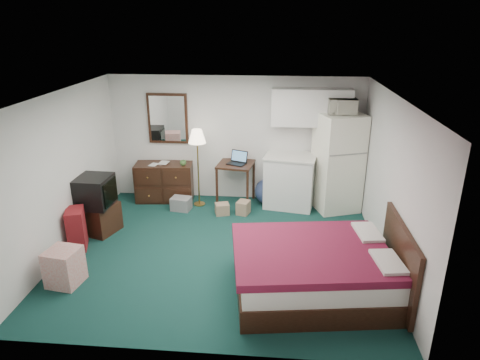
# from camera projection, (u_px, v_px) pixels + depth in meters

# --- Properties ---
(floor) EXTENTS (5.00, 4.50, 0.01)m
(floor) POSITION_uv_depth(u_px,v_px,m) (223.00, 251.00, 6.90)
(floor) COLOR black
(floor) RESTS_ON ground
(ceiling) EXTENTS (5.00, 4.50, 0.01)m
(ceiling) POSITION_uv_depth(u_px,v_px,m) (220.00, 95.00, 6.01)
(ceiling) COLOR silver
(ceiling) RESTS_ON walls
(walls) EXTENTS (5.01, 4.51, 2.50)m
(walls) POSITION_uv_depth(u_px,v_px,m) (221.00, 179.00, 6.45)
(walls) COLOR silver
(walls) RESTS_ON floor
(mirror) EXTENTS (0.80, 0.06, 1.00)m
(mirror) POSITION_uv_depth(u_px,v_px,m) (168.00, 118.00, 8.49)
(mirror) COLOR white
(mirror) RESTS_ON walls
(upper_cabinets) EXTENTS (1.50, 0.35, 0.70)m
(upper_cabinets) POSITION_uv_depth(u_px,v_px,m) (311.00, 107.00, 8.02)
(upper_cabinets) COLOR white
(upper_cabinets) RESTS_ON walls
(headboard) EXTENTS (0.06, 1.56, 1.00)m
(headboard) POSITION_uv_depth(u_px,v_px,m) (399.00, 261.00, 5.59)
(headboard) COLOR black
(headboard) RESTS_ON walls
(dresser) EXTENTS (1.18, 0.62, 0.78)m
(dresser) POSITION_uv_depth(u_px,v_px,m) (165.00, 182.00, 8.72)
(dresser) COLOR black
(dresser) RESTS_ON floor
(floor_lamp) EXTENTS (0.43, 0.43, 1.55)m
(floor_lamp) POSITION_uv_depth(u_px,v_px,m) (198.00, 168.00, 8.35)
(floor_lamp) COLOR #BA8E3D
(floor_lamp) RESTS_ON floor
(desk) EXTENTS (0.76, 0.76, 0.85)m
(desk) POSITION_uv_depth(u_px,v_px,m) (236.00, 183.00, 8.54)
(desk) COLOR black
(desk) RESTS_ON floor
(exercise_ball) EXTENTS (0.66, 0.66, 0.53)m
(exercise_ball) POSITION_uv_depth(u_px,v_px,m) (268.00, 191.00, 8.57)
(exercise_ball) COLOR navy
(exercise_ball) RESTS_ON floor
(kitchen_counter) EXTENTS (1.04, 0.86, 1.01)m
(kitchen_counter) POSITION_uv_depth(u_px,v_px,m) (290.00, 182.00, 8.41)
(kitchen_counter) COLOR white
(kitchen_counter) RESTS_ON floor
(fridge) EXTENTS (0.98, 0.98, 1.88)m
(fridge) POSITION_uv_depth(u_px,v_px,m) (338.00, 162.00, 8.15)
(fridge) COLOR white
(fridge) RESTS_ON floor
(bed) EXTENTS (2.27, 1.88, 0.66)m
(bed) POSITION_uv_depth(u_px,v_px,m) (314.00, 271.00, 5.75)
(bed) COLOR #521025
(bed) RESTS_ON floor
(tv_stand) EXTENTS (0.66, 0.69, 0.51)m
(tv_stand) POSITION_uv_depth(u_px,v_px,m) (100.00, 218.00, 7.44)
(tv_stand) COLOR black
(tv_stand) RESTS_ON floor
(suitcase) EXTENTS (0.38, 0.48, 0.68)m
(suitcase) POSITION_uv_depth(u_px,v_px,m) (76.00, 229.00, 6.88)
(suitcase) COLOR maroon
(suitcase) RESTS_ON floor
(retail_box) EXTENTS (0.48, 0.48, 0.53)m
(retail_box) POSITION_uv_depth(u_px,v_px,m) (64.00, 267.00, 5.97)
(retail_box) COLOR silver
(retail_box) RESTS_ON floor
(file_bin) EXTENTS (0.41, 0.33, 0.26)m
(file_bin) POSITION_uv_depth(u_px,v_px,m) (181.00, 204.00, 8.34)
(file_bin) COLOR gray
(file_bin) RESTS_ON floor
(cardboard_box_a) EXTENTS (0.30, 0.28, 0.21)m
(cardboard_box_a) POSITION_uv_depth(u_px,v_px,m) (222.00, 209.00, 8.15)
(cardboard_box_a) COLOR #866C54
(cardboard_box_a) RESTS_ON floor
(cardboard_box_b) EXTENTS (0.28, 0.31, 0.26)m
(cardboard_box_b) POSITION_uv_depth(u_px,v_px,m) (243.00, 208.00, 8.17)
(cardboard_box_b) COLOR #866C54
(cardboard_box_b) RESTS_ON floor
(laptop) EXTENTS (0.43, 0.39, 0.24)m
(laptop) POSITION_uv_depth(u_px,v_px,m) (236.00, 158.00, 8.30)
(laptop) COLOR black
(laptop) RESTS_ON desk
(crt_tv) EXTENTS (0.59, 0.63, 0.52)m
(crt_tv) POSITION_uv_depth(u_px,v_px,m) (94.00, 191.00, 7.24)
(crt_tv) COLOR black
(crt_tv) RESTS_ON tv_stand
(microwave) EXTENTS (0.52, 0.30, 0.34)m
(microwave) POSITION_uv_depth(u_px,v_px,m) (342.00, 104.00, 7.74)
(microwave) COLOR white
(microwave) RESTS_ON fridge
(book_a) EXTENTS (0.15, 0.05, 0.20)m
(book_a) POSITION_uv_depth(u_px,v_px,m) (150.00, 160.00, 8.50)
(book_a) COLOR #866C54
(book_a) RESTS_ON dresser
(book_b) EXTENTS (0.18, 0.04, 0.25)m
(book_b) POSITION_uv_depth(u_px,v_px,m) (159.00, 157.00, 8.58)
(book_b) COLOR #866C54
(book_b) RESTS_ON dresser
(mug) EXTENTS (0.16, 0.14, 0.13)m
(mug) POSITION_uv_depth(u_px,v_px,m) (183.00, 162.00, 8.47)
(mug) COLOR #49783B
(mug) RESTS_ON dresser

